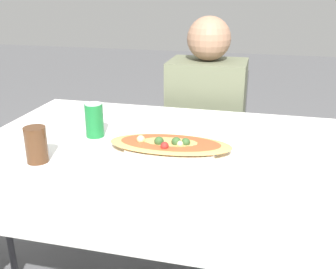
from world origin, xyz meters
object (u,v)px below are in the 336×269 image
person_seated (206,112)px  drink_glass (36,145)px  chair_far_seated (208,139)px  dining_table (166,169)px  pizza_main (170,146)px  soda_can (94,120)px

person_seated → drink_glass: person_seated is taller
drink_glass → chair_far_seated: bearing=68.1°
dining_table → person_seated: person_seated is taller
pizza_main → soda_can: (-0.30, 0.07, 0.04)m
chair_far_seated → pizza_main: chair_far_seated is taller
chair_far_seated → pizza_main: size_ratio=2.06×
person_seated → pizza_main: (-0.02, -0.71, 0.10)m
person_seated → soda_can: 0.73m
dining_table → drink_glass: size_ratio=12.01×
pizza_main → person_seated: bearing=88.6°
chair_far_seated → soda_can: soda_can is taller
dining_table → pizza_main: size_ratio=3.25×
soda_can → person_seated: bearing=63.5°
dining_table → drink_glass: 0.43m
soda_can → dining_table: bearing=-15.0°
soda_can → drink_glass: bearing=-108.6°
person_seated → pizza_main: bearing=88.6°
chair_far_seated → drink_glass: size_ratio=7.60×
chair_far_seated → soda_can: 0.88m
dining_table → soda_can: soda_can is taller
dining_table → person_seated: bearing=87.6°
person_seated → chair_far_seated: bearing=-90.0°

